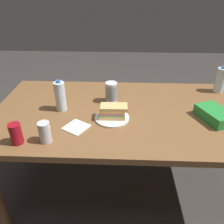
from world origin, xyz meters
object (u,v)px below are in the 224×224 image
at_px(sandwich, 113,111).
at_px(chip_bag, 215,115).
at_px(paper_plate, 112,118).
at_px(soda_can_red, 16,134).
at_px(dining_table, 126,121).
at_px(water_bottle_spare, 60,96).
at_px(water_bottle_tall, 220,80).
at_px(plastic_cup_stack, 111,92).
at_px(soda_can_silver, 45,132).

distance_m(sandwich, chip_bag, 0.65).
bearing_deg(paper_plate, soda_can_red, -152.12).
bearing_deg(dining_table, soda_can_red, -148.13).
bearing_deg(paper_plate, dining_table, 48.67).
xyz_separation_m(paper_plate, soda_can_red, (-0.51, -0.27, 0.05)).
xyz_separation_m(chip_bag, water_bottle_spare, (-1.01, 0.09, 0.07)).
height_order(water_bottle_tall, water_bottle_spare, water_bottle_spare).
height_order(soda_can_red, water_bottle_tall, water_bottle_tall).
bearing_deg(dining_table, water_bottle_tall, 24.56).
height_order(plastic_cup_stack, water_bottle_spare, water_bottle_spare).
distance_m(soda_can_red, chip_bag, 1.20).
bearing_deg(chip_bag, water_bottle_spare, -118.47).
relative_size(soda_can_red, chip_bag, 0.53).
bearing_deg(chip_bag, paper_plate, -111.74).
distance_m(dining_table, soda_can_silver, 0.59).
xyz_separation_m(paper_plate, water_bottle_spare, (-0.35, 0.11, 0.10)).
relative_size(paper_plate, plastic_cup_stack, 1.49).
relative_size(water_bottle_spare, soda_can_silver, 1.78).
bearing_deg(soda_can_red, paper_plate, 27.88).
bearing_deg(soda_can_silver, dining_table, 38.19).
bearing_deg(water_bottle_tall, paper_plate, -151.98).
bearing_deg(plastic_cup_stack, water_bottle_spare, -159.05).
bearing_deg(chip_bag, dining_table, -121.97).
height_order(chip_bag, plastic_cup_stack, plastic_cup_stack).
xyz_separation_m(dining_table, water_bottle_tall, (0.73, 0.34, 0.18)).
height_order(paper_plate, water_bottle_spare, water_bottle_spare).
bearing_deg(soda_can_red, chip_bag, 13.99).
bearing_deg(soda_can_silver, water_bottle_spare, 89.09).
height_order(sandwich, water_bottle_spare, water_bottle_spare).
distance_m(dining_table, water_bottle_tall, 0.83).
xyz_separation_m(soda_can_red, soda_can_silver, (0.15, 0.02, 0.00)).
xyz_separation_m(sandwich, water_bottle_tall, (0.82, 0.44, 0.04)).
bearing_deg(paper_plate, soda_can_silver, -145.13).
distance_m(water_bottle_spare, soda_can_silver, 0.36).
bearing_deg(dining_table, chip_bag, -8.42).
bearing_deg(dining_table, paper_plate, -131.33).
relative_size(sandwich, water_bottle_spare, 0.84).
xyz_separation_m(plastic_cup_stack, soda_can_silver, (-0.34, -0.48, -0.01)).
bearing_deg(chip_bag, sandwich, -111.90).
bearing_deg(sandwich, soda_can_red, -152.12).
bearing_deg(plastic_cup_stack, dining_table, -50.84).
bearing_deg(soda_can_silver, paper_plate, 34.87).
distance_m(sandwich, plastic_cup_stack, 0.24).
bearing_deg(sandwich, water_bottle_spare, 163.48).
bearing_deg(soda_can_red, water_bottle_tall, 27.97).
relative_size(paper_plate, chip_bag, 0.97).
height_order(dining_table, sandwich, sandwich).
height_order(paper_plate, chip_bag, chip_bag).
relative_size(sandwich, soda_can_silver, 1.50).
height_order(water_bottle_tall, soda_can_silver, water_bottle_tall).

